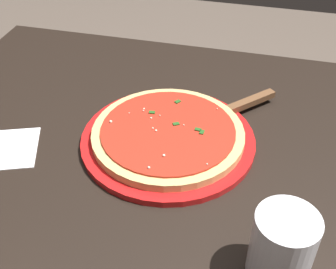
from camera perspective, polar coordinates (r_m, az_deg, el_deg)
The scene contains 5 objects.
restaurant_table at distance 0.94m, azimuth 0.59°, elevation -7.52°, with size 1.11×0.81×0.74m.
serving_plate at distance 0.85m, azimuth -0.00°, elevation -0.71°, with size 0.33×0.33×0.01m, color red.
pizza at distance 0.84m, azimuth -0.00°, elevation 0.14°, with size 0.29×0.29×0.02m.
pizza_server at distance 0.92m, azimuth 8.55°, elevation 3.30°, with size 0.18×0.19×0.01m.
cup_tall_drink at distance 0.63m, azimuth 14.53°, elevation -13.91°, with size 0.09×0.09×0.11m, color silver.
Camera 1 is at (0.15, -0.63, 1.29)m, focal length 47.14 mm.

